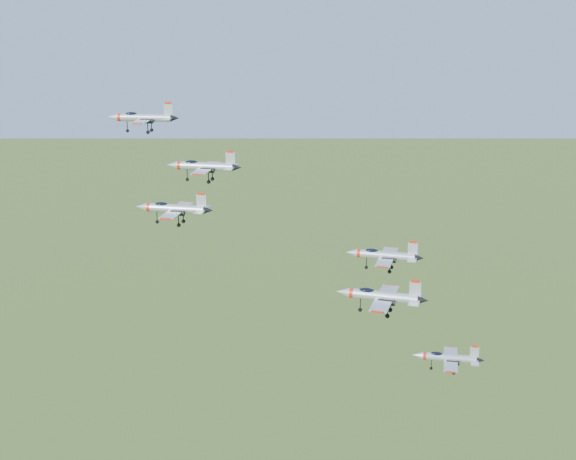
# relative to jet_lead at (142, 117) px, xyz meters

# --- Properties ---
(jet_lead) EXTENTS (13.02, 10.91, 3.49)m
(jet_lead) POSITION_rel_jet_lead_xyz_m (0.00, 0.00, 0.00)
(jet_lead) COLOR #ADB3BA
(jet_left_high) EXTENTS (12.56, 10.43, 3.36)m
(jet_left_high) POSITION_rel_jet_lead_xyz_m (15.43, -10.39, -5.80)
(jet_left_high) COLOR #ADB3BA
(jet_right_high) EXTENTS (11.26, 9.33, 3.01)m
(jet_right_high) POSITION_rel_jet_lead_xyz_m (18.70, -29.76, -7.76)
(jet_right_high) COLOR #ADB3BA
(jet_left_low) EXTENTS (12.84, 10.55, 3.44)m
(jet_left_low) POSITION_rel_jet_lead_xyz_m (44.24, -4.66, -20.07)
(jet_left_low) COLOR #ADB3BA
(jet_right_low) EXTENTS (13.75, 11.29, 3.69)m
(jet_right_low) POSITION_rel_jet_lead_xyz_m (46.21, -18.81, -21.78)
(jet_right_low) COLOR #ADB3BA
(jet_trail) EXTENTS (10.74, 8.90, 2.87)m
(jet_trail) POSITION_rel_jet_lead_xyz_m (56.16, -15.81, -31.74)
(jet_trail) COLOR #ADB3BA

